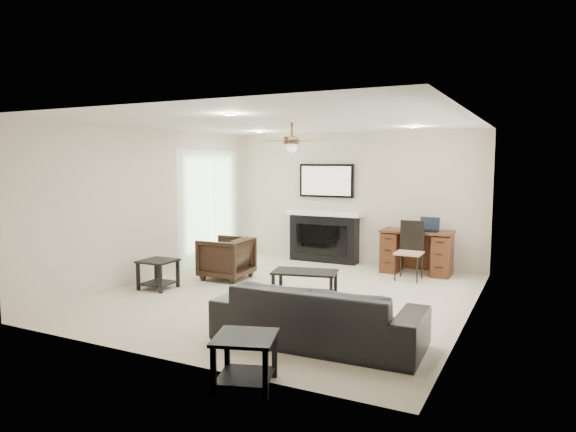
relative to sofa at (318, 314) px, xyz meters
The scene contains 10 objects.
room_shell 2.42m from the sofa, 119.98° to the left, with size 5.50×5.54×2.52m.
sofa is the anchor object (origin of this frame).
armchair 3.37m from the sofa, 140.41° to the left, with size 0.74×0.77×0.70m, color black.
coffee_table 1.84m from the sofa, 119.36° to the left, with size 0.90×0.50×0.40m, color black.
end_table_near 1.26m from the sofa, 96.84° to the right, with size 0.52×0.52×0.45m, color black.
end_table_left 3.34m from the sofa, 160.75° to the left, with size 0.50×0.50×0.45m, color black.
fireplace_unit 4.62m from the sofa, 112.08° to the left, with size 1.52×0.34×1.91m, color black.
desk 3.98m from the sofa, 87.93° to the left, with size 1.22×0.56×0.76m, color #402510.
desk_chair 3.43m from the sofa, 87.60° to the left, with size 0.42×0.44×0.97m, color black.
laptop 4.01m from the sofa, 85.04° to the left, with size 0.33×0.24×0.23m, color black.
Camera 1 is at (3.29, -6.57, 1.94)m, focal length 32.00 mm.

